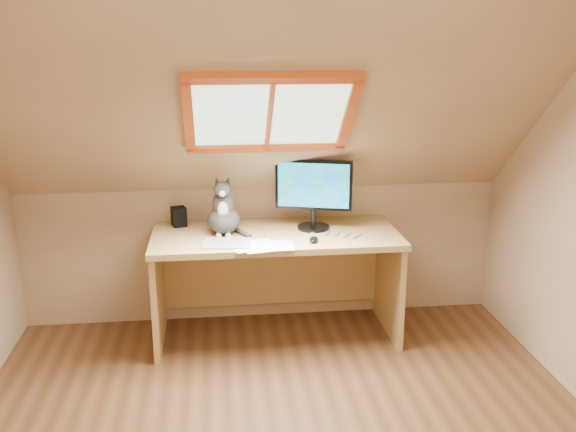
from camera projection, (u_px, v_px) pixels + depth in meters
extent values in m
cube|color=tan|center=(262.00, 253.00, 4.80)|extent=(3.50, 0.02, 1.00)
cube|color=tan|center=(271.00, 102.00, 3.73)|extent=(3.50, 1.56, 1.41)
cube|color=#B2E0CC|center=(269.00, 112.00, 3.83)|extent=(0.90, 0.53, 0.48)
cube|color=#C84E12|center=(269.00, 112.00, 3.83)|extent=(1.02, 0.64, 0.59)
cube|color=tan|center=(276.00, 236.00, 4.39)|extent=(1.69, 0.74, 0.04)
cube|color=tan|center=(158.00, 294.00, 4.40)|extent=(0.04, 0.66, 0.73)
cube|color=tan|center=(389.00, 283.00, 4.58)|extent=(0.04, 0.66, 0.73)
cube|color=tan|center=(272.00, 271.00, 4.82)|extent=(1.59, 0.03, 0.51)
cylinder|color=black|center=(313.00, 227.00, 4.48)|extent=(0.22, 0.22, 0.02)
cylinder|color=black|center=(313.00, 217.00, 4.46)|extent=(0.04, 0.04, 0.12)
cube|color=black|center=(314.00, 185.00, 4.40)|extent=(0.52, 0.19, 0.35)
cube|color=#0034DD|center=(313.00, 186.00, 4.37)|extent=(0.47, 0.15, 0.31)
ellipsoid|color=#3A3633|center=(224.00, 220.00, 4.36)|extent=(0.24, 0.28, 0.19)
ellipsoid|color=#3A3633|center=(223.00, 205.00, 4.31)|extent=(0.15, 0.15, 0.21)
ellipsoid|color=silver|center=(223.00, 210.00, 4.26)|extent=(0.07, 0.04, 0.12)
ellipsoid|color=#3A3633|center=(222.00, 189.00, 4.24)|extent=(0.12, 0.11, 0.11)
sphere|color=silver|center=(222.00, 194.00, 4.19)|extent=(0.04, 0.04, 0.04)
cone|color=#3A3633|center=(217.00, 181.00, 4.24)|extent=(0.06, 0.06, 0.07)
cone|color=#3A3633|center=(228.00, 181.00, 4.24)|extent=(0.06, 0.05, 0.07)
cube|color=black|center=(179.00, 217.00, 4.53)|extent=(0.12, 0.12, 0.14)
cube|color=#B2B2B7|center=(227.00, 243.00, 4.15)|extent=(0.33, 0.26, 0.01)
ellipsoid|color=black|center=(314.00, 239.00, 4.19)|extent=(0.08, 0.11, 0.03)
cube|color=white|center=(264.00, 245.00, 4.12)|extent=(0.33, 0.27, 0.00)
cube|color=white|center=(264.00, 245.00, 4.12)|extent=(0.32, 0.24, 0.00)
cube|color=white|center=(264.00, 245.00, 4.12)|extent=(0.35, 0.30, 0.00)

